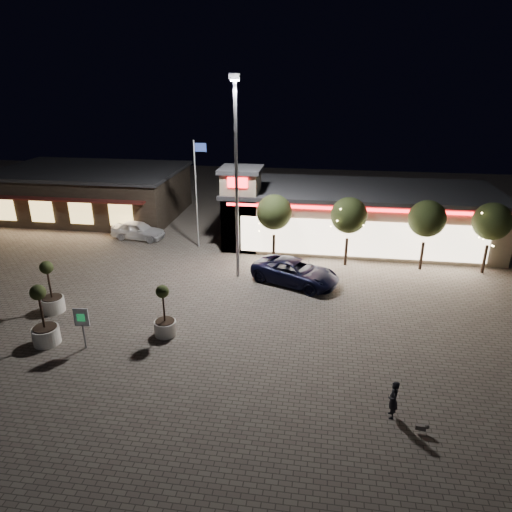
# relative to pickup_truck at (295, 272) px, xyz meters

# --- Properties ---
(ground) EXTENTS (90.00, 90.00, 0.00)m
(ground) POSITION_rel_pickup_truck_xyz_m (-5.77, -7.52, -0.77)
(ground) COLOR #665D52
(ground) RESTS_ON ground
(retail_building) EXTENTS (20.40, 8.40, 6.10)m
(retail_building) POSITION_rel_pickup_truck_xyz_m (3.74, 8.29, 1.44)
(retail_building) COLOR gray
(retail_building) RESTS_ON ground
(restaurant_building) EXTENTS (16.40, 11.00, 4.30)m
(restaurant_building) POSITION_rel_pickup_truck_xyz_m (-19.77, 12.45, 1.39)
(restaurant_building) COLOR #382D23
(restaurant_building) RESTS_ON ground
(floodlight_pole) EXTENTS (0.60, 0.40, 12.38)m
(floodlight_pole) POSITION_rel_pickup_truck_xyz_m (-3.77, 0.48, 6.25)
(floodlight_pole) COLOR gray
(floodlight_pole) RESTS_ON ground
(flagpole) EXTENTS (0.95, 0.10, 8.00)m
(flagpole) POSITION_rel_pickup_truck_xyz_m (-7.67, 5.48, 3.97)
(flagpole) COLOR white
(flagpole) RESTS_ON ground
(string_tree_a) EXTENTS (2.42, 2.42, 4.79)m
(string_tree_a) POSITION_rel_pickup_truck_xyz_m (-1.77, 3.48, 2.79)
(string_tree_a) COLOR #332319
(string_tree_a) RESTS_ON ground
(string_tree_b) EXTENTS (2.42, 2.42, 4.79)m
(string_tree_b) POSITION_rel_pickup_truck_xyz_m (3.23, 3.48, 2.79)
(string_tree_b) COLOR #332319
(string_tree_b) RESTS_ON ground
(string_tree_c) EXTENTS (2.42, 2.42, 4.79)m
(string_tree_c) POSITION_rel_pickup_truck_xyz_m (8.23, 3.48, 2.79)
(string_tree_c) COLOR #332319
(string_tree_c) RESTS_ON ground
(string_tree_d) EXTENTS (2.42, 2.42, 4.79)m
(string_tree_d) POSITION_rel_pickup_truck_xyz_m (12.23, 3.48, 2.79)
(string_tree_d) COLOR #332319
(string_tree_d) RESTS_ON ground
(pickup_truck) EXTENTS (6.09, 4.52, 1.54)m
(pickup_truck) POSITION_rel_pickup_truck_xyz_m (0.00, 0.00, 0.00)
(pickup_truck) COLOR black
(pickup_truck) RESTS_ON ground
(white_sedan) EXTENTS (4.40, 2.13, 1.45)m
(white_sedan) POSITION_rel_pickup_truck_xyz_m (-13.02, 6.48, -0.05)
(white_sedan) COLOR silver
(white_sedan) RESTS_ON ground
(pedestrian) EXTENTS (0.39, 0.58, 1.59)m
(pedestrian) POSITION_rel_pickup_truck_xyz_m (4.53, -11.57, 0.02)
(pedestrian) COLOR black
(pedestrian) RESTS_ON ground
(dog) EXTENTS (0.50, 0.20, 0.26)m
(dog) POSITION_rel_pickup_truck_xyz_m (5.55, -12.29, -0.51)
(dog) COLOR #59514C
(dog) RESTS_ON ground
(planter_left) EXTENTS (1.23, 1.23, 3.01)m
(planter_left) POSITION_rel_pickup_truck_xyz_m (-13.06, -5.68, 0.16)
(planter_left) COLOR white
(planter_left) RESTS_ON ground
(planter_mid) EXTENTS (1.28, 1.28, 3.15)m
(planter_mid) POSITION_rel_pickup_truck_xyz_m (-11.58, -8.75, 0.20)
(planter_mid) COLOR white
(planter_mid) RESTS_ON ground
(planter_right) EXTENTS (1.12, 1.12, 2.75)m
(planter_right) POSITION_rel_pickup_truck_xyz_m (-6.08, -7.11, 0.08)
(planter_right) COLOR white
(planter_right) RESTS_ON ground
(valet_sign) EXTENTS (0.71, 0.14, 2.16)m
(valet_sign) POSITION_rel_pickup_truck_xyz_m (-9.49, -8.89, 0.74)
(valet_sign) COLOR gray
(valet_sign) RESTS_ON ground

